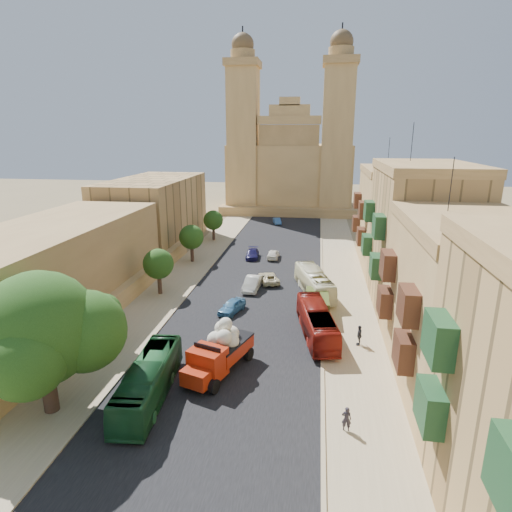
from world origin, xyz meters
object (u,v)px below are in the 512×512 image
(bus_cream_east, at_px, (314,282))
(car_cream, at_px, (269,278))
(car_dkblue, at_px, (252,254))
(ficus_tree, at_px, (42,332))
(street_tree_a, at_px, (103,312))
(car_blue_a, at_px, (232,306))
(red_truck, at_px, (219,351))
(olive_pickup, at_px, (317,305))
(church, at_px, (290,166))
(car_white_a, at_px, (252,283))
(bus_red_east, at_px, (317,322))
(street_tree_b, at_px, (158,264))
(pedestrian_a, at_px, (346,419))
(pedestrian_c, at_px, (359,335))
(car_white_b, at_px, (273,254))
(street_tree_c, at_px, (191,237))
(street_tree_d, at_px, (213,220))
(bus_green_north, at_px, (149,381))
(car_blue_b, at_px, (277,221))

(bus_cream_east, relative_size, car_cream, 2.24)
(car_dkblue, bearing_deg, ficus_tree, -106.02)
(street_tree_a, height_order, car_blue_a, street_tree_a)
(red_truck, relative_size, car_blue_a, 1.89)
(bus_cream_east, bearing_deg, red_truck, 52.63)
(ficus_tree, height_order, olive_pickup, ficus_tree)
(church, height_order, street_tree_a, church)
(ficus_tree, relative_size, car_white_a, 2.09)
(ficus_tree, height_order, street_tree_a, ficus_tree)
(red_truck, bearing_deg, ficus_tree, -147.64)
(bus_red_east, distance_m, car_cream, 13.88)
(bus_cream_east, height_order, car_blue_a, bus_cream_east)
(street_tree_b, distance_m, car_dkblue, 16.79)
(bus_red_east, xyz_separation_m, pedestrian_a, (1.79, -11.72, -0.51))
(olive_pickup, distance_m, bus_cream_east, 5.48)
(bus_cream_east, distance_m, car_cream, 5.92)
(car_cream, bearing_deg, street_tree_a, 38.26)
(red_truck, distance_m, pedestrian_c, 11.64)
(car_white_b, bearing_deg, bus_cream_east, 115.85)
(ficus_tree, bearing_deg, car_cream, 67.46)
(bus_cream_east, distance_m, car_white_b, 13.84)
(red_truck, xyz_separation_m, pedestrian_c, (10.21, 5.53, -0.81))
(bus_red_east, height_order, bus_cream_east, bus_cream_east)
(street_tree_c, relative_size, car_cream, 1.21)
(olive_pickup, xyz_separation_m, car_dkblue, (-8.84, 17.88, -0.38))
(street_tree_a, bearing_deg, car_blue_a, 44.09)
(street_tree_a, relative_size, street_tree_b, 0.92)
(street_tree_d, height_order, car_white_a, street_tree_d)
(bus_green_north, distance_m, car_cream, 23.63)
(car_blue_a, bearing_deg, street_tree_b, 174.24)
(street_tree_c, xyz_separation_m, car_cream, (11.00, -6.88, -2.73))
(street_tree_d, xyz_separation_m, car_white_a, (9.50, -21.40, -2.49))
(bus_cream_east, bearing_deg, bus_green_north, 47.38)
(street_tree_d, bearing_deg, street_tree_c, -90.00)
(street_tree_a, height_order, car_white_a, street_tree_a)
(street_tree_a, height_order, car_white_b, street_tree_a)
(street_tree_c, height_order, car_white_a, street_tree_c)
(street_tree_d, relative_size, bus_cream_east, 0.52)
(street_tree_d, height_order, olive_pickup, street_tree_d)
(street_tree_d, bearing_deg, bus_cream_east, -53.37)
(ficus_tree, distance_m, street_tree_d, 44.05)
(car_dkblue, bearing_deg, bus_red_east, -72.86)
(street_tree_c, distance_m, bus_green_north, 30.63)
(church, height_order, street_tree_d, church)
(pedestrian_c, bearing_deg, car_dkblue, -146.84)
(red_truck, bearing_deg, car_cream, 86.13)
(street_tree_d, bearing_deg, car_cream, -59.78)
(car_blue_b, bearing_deg, bus_cream_east, -93.22)
(street_tree_b, bearing_deg, bus_red_east, -24.74)
(red_truck, distance_m, car_white_a, 16.85)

